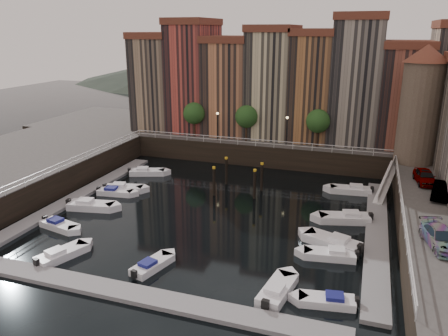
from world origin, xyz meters
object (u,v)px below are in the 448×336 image
(mooring_pilings, at_px, (239,179))
(boat_left_0, at_px, (59,225))
(car_a, at_px, (425,177))
(corner_tower, at_px, (421,103))
(boat_left_1, at_px, (90,206))
(boat_left_2, at_px, (115,192))
(gangway, at_px, (387,180))
(car_c, at_px, (441,239))
(car_b, at_px, (442,191))

(mooring_pilings, height_order, boat_left_0, mooring_pilings)
(car_a, bearing_deg, corner_tower, 86.32)
(mooring_pilings, height_order, boat_left_1, mooring_pilings)
(car_a, bearing_deg, mooring_pilings, 174.48)
(mooring_pilings, height_order, boat_left_2, mooring_pilings)
(corner_tower, distance_m, boat_left_2, 36.97)
(boat_left_2, bearing_deg, boat_left_1, -99.87)
(boat_left_0, relative_size, boat_left_1, 0.84)
(gangway, distance_m, car_c, 18.57)
(car_c, bearing_deg, gangway, 85.79)
(gangway, relative_size, car_a, 1.91)
(boat_left_1, xyz_separation_m, car_a, (33.36, 10.79, 3.34))
(mooring_pilings, relative_size, boat_left_0, 1.16)
(corner_tower, xyz_separation_m, mooring_pilings, (-19.29, -8.72, -8.54))
(boat_left_1, distance_m, car_b, 35.35)
(boat_left_0, relative_size, car_c, 0.93)
(boat_left_1, distance_m, car_a, 35.22)
(mooring_pilings, xyz_separation_m, boat_left_1, (-13.54, -10.08, -1.25))
(mooring_pilings, xyz_separation_m, boat_left_0, (-13.54, -15.11, -1.31))
(corner_tower, xyz_separation_m, boat_left_1, (-32.82, -18.81, -9.79))
(boat_left_0, height_order, boat_left_1, boat_left_1)
(gangway, distance_m, mooring_pilings, 16.92)
(corner_tower, xyz_separation_m, car_a, (0.54, -8.02, -6.45))
(mooring_pilings, height_order, car_a, car_a)
(boat_left_0, bearing_deg, mooring_pilings, 60.10)
(gangway, distance_m, boat_left_1, 33.20)
(boat_left_0, distance_m, car_c, 33.35)
(car_b, xyz_separation_m, car_c, (-1.34, -10.86, -0.03))
(mooring_pilings, relative_size, car_a, 1.19)
(car_c, bearing_deg, corner_tower, 76.56)
(corner_tower, xyz_separation_m, gangway, (-2.90, -4.50, -8.28))
(boat_left_2, distance_m, car_b, 34.59)
(gangway, relative_size, boat_left_1, 1.57)
(mooring_pilings, distance_m, car_b, 21.29)
(car_b, distance_m, car_c, 10.94)
(mooring_pilings, distance_m, car_a, 19.95)
(corner_tower, bearing_deg, gangway, -122.80)
(boat_left_0, distance_m, car_a, 37.08)
(gangway, distance_m, car_a, 5.25)
(corner_tower, relative_size, car_a, 3.17)
(boat_left_1, relative_size, car_b, 1.21)
(corner_tower, bearing_deg, car_b, -81.96)
(boat_left_1, xyz_separation_m, car_c, (33.16, -3.89, 3.30))
(boat_left_1, height_order, car_a, car_a)
(corner_tower, relative_size, boat_left_0, 3.10)
(mooring_pilings, height_order, car_b, car_b)
(corner_tower, height_order, mooring_pilings, corner_tower)
(boat_left_0, bearing_deg, car_b, 31.13)
(boat_left_0, relative_size, boat_left_2, 1.00)
(boat_left_0, bearing_deg, car_a, 37.31)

